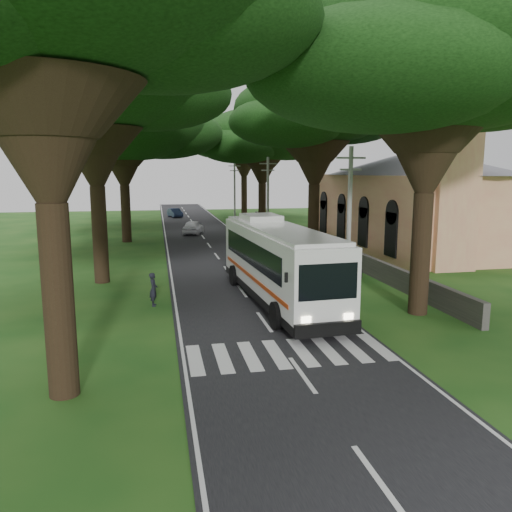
{
  "coord_description": "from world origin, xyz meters",
  "views": [
    {
      "loc": [
        -4.56,
        -19.11,
        6.7
      ],
      "look_at": [
        0.59,
        6.87,
        2.2
      ],
      "focal_mm": 35.0,
      "sensor_mm": 36.0,
      "label": 1
    }
  ],
  "objects_px": {
    "pole_mid": "(268,199)",
    "pole_far": "(235,191)",
    "church": "(416,192)",
    "pedestrian": "(153,289)",
    "distant_car_a": "(193,227)",
    "distant_car_b": "(175,213)",
    "pole_near": "(349,219)",
    "coach_bus": "(277,261)"
  },
  "relations": [
    {
      "from": "pole_far",
      "to": "pedestrian",
      "type": "height_order",
      "value": "pole_far"
    },
    {
      "from": "pole_mid",
      "to": "distant_car_a",
      "type": "xyz_separation_m",
      "value": [
        -6.3,
        8.66,
        -3.41
      ]
    },
    {
      "from": "distant_car_a",
      "to": "pedestrian",
      "type": "relative_size",
      "value": 2.56
    },
    {
      "from": "church",
      "to": "pole_near",
      "type": "xyz_separation_m",
      "value": [
        -12.36,
        -15.55,
        -0.73
      ]
    },
    {
      "from": "coach_bus",
      "to": "pedestrian",
      "type": "bearing_deg",
      "value": 173.39
    },
    {
      "from": "distant_car_a",
      "to": "pedestrian",
      "type": "height_order",
      "value": "pedestrian"
    },
    {
      "from": "pedestrian",
      "to": "coach_bus",
      "type": "bearing_deg",
      "value": -92.02
    },
    {
      "from": "pole_far",
      "to": "coach_bus",
      "type": "height_order",
      "value": "pole_far"
    },
    {
      "from": "pole_near",
      "to": "coach_bus",
      "type": "distance_m",
      "value": 4.59
    },
    {
      "from": "distant_car_b",
      "to": "pedestrian",
      "type": "bearing_deg",
      "value": -107.52
    },
    {
      "from": "church",
      "to": "pedestrian",
      "type": "distance_m",
      "value": 27.93
    },
    {
      "from": "church",
      "to": "pole_far",
      "type": "xyz_separation_m",
      "value": [
        -12.36,
        24.45,
        -0.73
      ]
    },
    {
      "from": "pole_mid",
      "to": "pedestrian",
      "type": "relative_size",
      "value": 4.7
    },
    {
      "from": "pedestrian",
      "to": "pole_near",
      "type": "bearing_deg",
      "value": -87.93
    },
    {
      "from": "church",
      "to": "distant_car_a",
      "type": "height_order",
      "value": "church"
    },
    {
      "from": "pole_near",
      "to": "distant_car_b",
      "type": "bearing_deg",
      "value": 98.63
    },
    {
      "from": "church",
      "to": "pedestrian",
      "type": "height_order",
      "value": "church"
    },
    {
      "from": "distant_car_a",
      "to": "distant_car_b",
      "type": "relative_size",
      "value": 1.1
    },
    {
      "from": "church",
      "to": "pole_mid",
      "type": "xyz_separation_m",
      "value": [
        -12.36,
        4.45,
        -0.73
      ]
    },
    {
      "from": "pole_near",
      "to": "pedestrian",
      "type": "distance_m",
      "value": 10.9
    },
    {
      "from": "pole_near",
      "to": "distant_car_b",
      "type": "relative_size",
      "value": 2.02
    },
    {
      "from": "pole_mid",
      "to": "church",
      "type": "bearing_deg",
      "value": -19.81
    },
    {
      "from": "distant_car_a",
      "to": "pole_mid",
      "type": "bearing_deg",
      "value": 141.38
    },
    {
      "from": "church",
      "to": "distant_car_b",
      "type": "xyz_separation_m",
      "value": [
        -19.86,
        33.83,
        -4.23
      ]
    },
    {
      "from": "pole_mid",
      "to": "coach_bus",
      "type": "height_order",
      "value": "pole_mid"
    },
    {
      "from": "pole_far",
      "to": "pedestrian",
      "type": "relative_size",
      "value": 4.7
    },
    {
      "from": "pole_near",
      "to": "distant_car_a",
      "type": "relative_size",
      "value": 1.84
    },
    {
      "from": "distant_car_a",
      "to": "pole_near",
      "type": "bearing_deg",
      "value": 117.74
    },
    {
      "from": "distant_car_b",
      "to": "pedestrian",
      "type": "relative_size",
      "value": 2.32
    },
    {
      "from": "coach_bus",
      "to": "distant_car_b",
      "type": "relative_size",
      "value": 3.41
    },
    {
      "from": "coach_bus",
      "to": "pedestrian",
      "type": "relative_size",
      "value": 7.92
    },
    {
      "from": "distant_car_a",
      "to": "distant_car_b",
      "type": "height_order",
      "value": "distant_car_a"
    },
    {
      "from": "church",
      "to": "pole_far",
      "type": "bearing_deg",
      "value": 116.82
    },
    {
      "from": "church",
      "to": "pole_near",
      "type": "relative_size",
      "value": 3.0
    },
    {
      "from": "coach_bus",
      "to": "pole_mid",
      "type": "bearing_deg",
      "value": 75.4
    },
    {
      "from": "church",
      "to": "pole_far",
      "type": "distance_m",
      "value": 27.41
    },
    {
      "from": "pole_far",
      "to": "distant_car_b",
      "type": "xyz_separation_m",
      "value": [
        -7.5,
        9.38,
        -3.5
      ]
    },
    {
      "from": "coach_bus",
      "to": "distant_car_a",
      "type": "distance_m",
      "value": 29.29
    },
    {
      "from": "pole_near",
      "to": "distant_car_a",
      "type": "height_order",
      "value": "pole_near"
    },
    {
      "from": "distant_car_a",
      "to": "distant_car_b",
      "type": "bearing_deg",
      "value": -71.36
    },
    {
      "from": "pole_mid",
      "to": "pole_far",
      "type": "relative_size",
      "value": 1.0
    },
    {
      "from": "church",
      "to": "distant_car_b",
      "type": "height_order",
      "value": "church"
    }
  ]
}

